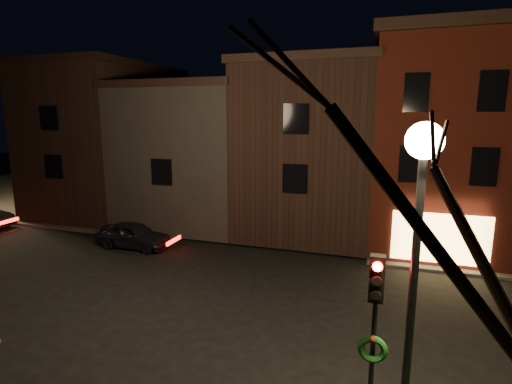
% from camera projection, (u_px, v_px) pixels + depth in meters
% --- Properties ---
extents(ground, '(120.00, 120.00, 0.00)m').
position_uv_depth(ground, '(222.00, 296.00, 15.04)').
color(ground, black).
rests_on(ground, ground).
extents(sidewalk_far_left, '(30.00, 30.00, 0.12)m').
position_uv_depth(sidewalk_far_left, '(117.00, 182.00, 39.87)').
color(sidewalk_far_left, '#2D2B28').
rests_on(sidewalk_far_left, ground).
extents(corner_building, '(6.50, 8.50, 10.50)m').
position_uv_depth(corner_building, '(438.00, 141.00, 20.34)').
color(corner_building, '#45130C').
rests_on(corner_building, ground).
extents(row_building_a, '(7.30, 10.30, 9.40)m').
position_uv_depth(row_building_a, '(315.00, 147.00, 23.43)').
color(row_building_a, black).
rests_on(row_building_a, ground).
extents(row_building_b, '(7.80, 10.30, 8.40)m').
position_uv_depth(row_building_b, '(203.00, 152.00, 25.78)').
color(row_building_b, black).
rests_on(row_building_b, ground).
extents(row_building_c, '(7.30, 10.30, 9.90)m').
position_uv_depth(row_building_c, '(109.00, 138.00, 27.89)').
color(row_building_c, black).
rests_on(row_building_c, ground).
extents(street_lamp_near, '(0.60, 0.60, 6.48)m').
position_uv_depth(street_lamp_near, '(419.00, 209.00, 6.53)').
color(street_lamp_near, black).
rests_on(street_lamp_near, sidewalk_near_right).
extents(traffic_signal, '(0.58, 0.38, 4.05)m').
position_uv_depth(traffic_signal, '(374.00, 322.00, 7.63)').
color(traffic_signal, black).
rests_on(traffic_signal, sidewalk_near_right).
extents(parked_car_a, '(3.94, 1.64, 1.33)m').
position_uv_depth(parked_car_a, '(133.00, 235.00, 20.40)').
color(parked_car_a, black).
rests_on(parked_car_a, ground).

